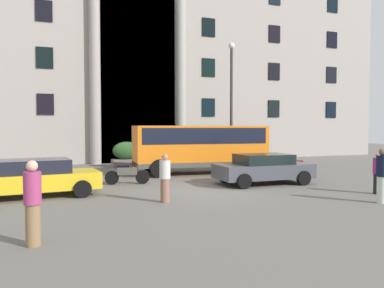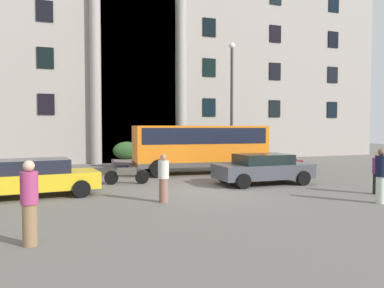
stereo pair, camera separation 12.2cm
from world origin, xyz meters
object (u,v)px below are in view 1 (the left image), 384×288
at_px(scooter_by_planter, 293,166).
at_px(pedestrian_man_crossing, 165,178).
at_px(hedge_planter_far_east, 228,152).
at_px(pedestrian_woman_with_bag, 33,203).
at_px(orange_minibus, 200,145).
at_px(lamppost_plaza_centre, 231,95).
at_px(pedestrian_child_trailing, 378,173).
at_px(hedge_planter_entrance_left, 187,155).
at_px(parked_coupe_end, 263,168).
at_px(bus_stop_sign, 256,142).
at_px(parked_compact_extra, 34,177).
at_px(motorcycle_far_end, 126,174).
at_px(hedge_planter_west, 126,155).
at_px(pedestrian_man_red_shirt, 382,176).

bearing_deg(scooter_by_planter, pedestrian_man_crossing, -140.61).
bearing_deg(hedge_planter_far_east, pedestrian_woman_with_bag, -128.05).
relative_size(orange_minibus, lamppost_plaza_centre, 0.92).
relative_size(orange_minibus, pedestrian_child_trailing, 4.62).
height_order(hedge_planter_entrance_left, parked_coupe_end, parked_coupe_end).
height_order(bus_stop_sign, parked_compact_extra, bus_stop_sign).
relative_size(parked_coupe_end, parked_compact_extra, 0.92).
height_order(parked_coupe_end, scooter_by_planter, parked_coupe_end).
xyz_separation_m(scooter_by_planter, motorcycle_far_end, (-8.91, -0.37, -0.00)).
bearing_deg(pedestrian_man_crossing, hedge_planter_west, -37.45).
relative_size(hedge_planter_entrance_left, scooter_by_planter, 0.72).
distance_m(hedge_planter_entrance_left, lamppost_plaza_centre, 4.88).
height_order(parked_compact_extra, motorcycle_far_end, parked_compact_extra).
bearing_deg(scooter_by_planter, pedestrian_man_red_shirt, -94.62).
bearing_deg(orange_minibus, parked_compact_extra, -147.10).
height_order(bus_stop_sign, hedge_planter_far_east, bus_stop_sign).
bearing_deg(hedge_planter_entrance_left, parked_coupe_end, -89.28).
xyz_separation_m(orange_minibus, pedestrian_woman_with_bag, (-8.04, -10.40, -0.63)).
bearing_deg(lamppost_plaza_centre, scooter_by_planter, -78.24).
relative_size(pedestrian_man_red_shirt, lamppost_plaza_centre, 0.23).
distance_m(orange_minibus, pedestrian_child_trailing, 9.08).
bearing_deg(hedge_planter_far_east, scooter_by_planter, -89.17).
xyz_separation_m(bus_stop_sign, hedge_planter_far_east, (-0.18, 3.52, -0.83)).
distance_m(hedge_planter_far_east, parked_compact_extra, 15.78).
height_order(parked_coupe_end, pedestrian_man_red_shirt, pedestrian_man_red_shirt).
xyz_separation_m(pedestrian_man_crossing, pedestrian_woman_with_bag, (-3.94, -3.48, 0.11)).
xyz_separation_m(hedge_planter_west, lamppost_plaza_centre, (6.41, -1.63, 3.77)).
relative_size(pedestrian_man_crossing, lamppost_plaza_centre, 0.20).
bearing_deg(hedge_planter_far_east, orange_minibus, -128.69).
xyz_separation_m(motorcycle_far_end, pedestrian_man_crossing, (0.40, -4.42, 0.35)).
bearing_deg(scooter_by_planter, hedge_planter_west, 147.98).
height_order(orange_minibus, lamppost_plaza_centre, lamppost_plaza_centre).
height_order(hedge_planter_entrance_left, pedestrian_woman_with_bag, pedestrian_woman_with_bag).
distance_m(hedge_planter_entrance_left, parked_compact_extra, 12.83).
distance_m(hedge_planter_far_east, hedge_planter_entrance_left, 3.38).
xyz_separation_m(pedestrian_man_red_shirt, pedestrian_child_trailing, (1.27, 1.34, -0.13)).
bearing_deg(hedge_planter_far_east, bus_stop_sign, -87.04).
xyz_separation_m(hedge_planter_west, hedge_planter_far_east, (7.37, 0.77, -0.06)).
height_order(pedestrian_man_red_shirt, pedestrian_woman_with_bag, pedestrian_woman_with_bag).
bearing_deg(motorcycle_far_end, bus_stop_sign, 38.04).
distance_m(bus_stop_sign, lamppost_plaza_centre, 3.40).
relative_size(pedestrian_man_crossing, pedestrian_woman_with_bag, 0.89).
height_order(hedge_planter_west, motorcycle_far_end, hedge_planter_west).
height_order(parked_compact_extra, pedestrian_man_crossing, pedestrian_man_crossing).
height_order(motorcycle_far_end, pedestrian_child_trailing, pedestrian_child_trailing).
bearing_deg(lamppost_plaza_centre, parked_compact_extra, -147.62).
relative_size(hedge_planter_west, scooter_by_planter, 0.88).
relative_size(motorcycle_far_end, pedestrian_child_trailing, 1.22).
bearing_deg(pedestrian_man_red_shirt, hedge_planter_far_east, 119.38).
bearing_deg(pedestrian_woman_with_bag, bus_stop_sign, -140.99).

